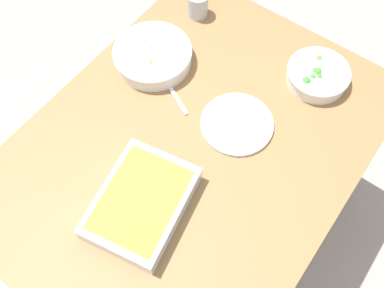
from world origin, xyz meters
name	(u,v)px	position (x,y,z in m)	size (l,w,h in m)	color
ground_plane	(192,224)	(0.00, 0.00, 0.00)	(6.00, 6.00, 0.00)	#9E9389
dining_table	(192,158)	(0.00, 0.00, 0.65)	(1.20, 0.90, 0.74)	olive
stew_bowl	(153,55)	(-0.17, -0.29, 0.77)	(0.26, 0.26, 0.06)	white
broccoli_bowl	(318,75)	(-0.42, 0.18, 0.77)	(0.20, 0.20, 0.06)	white
baking_dish	(142,203)	(0.24, 0.01, 0.77)	(0.34, 0.27, 0.06)	silver
drink_cup	(198,6)	(-0.43, -0.29, 0.78)	(0.07, 0.07, 0.08)	#B2BCC6
side_plate	(237,124)	(-0.13, 0.07, 0.75)	(0.22, 0.22, 0.01)	silver
spoon_by_stew	(170,87)	(-0.12, -0.18, 0.74)	(0.09, 0.17, 0.01)	silver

